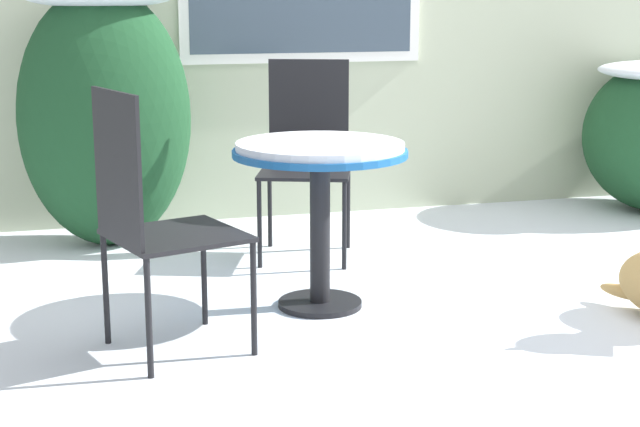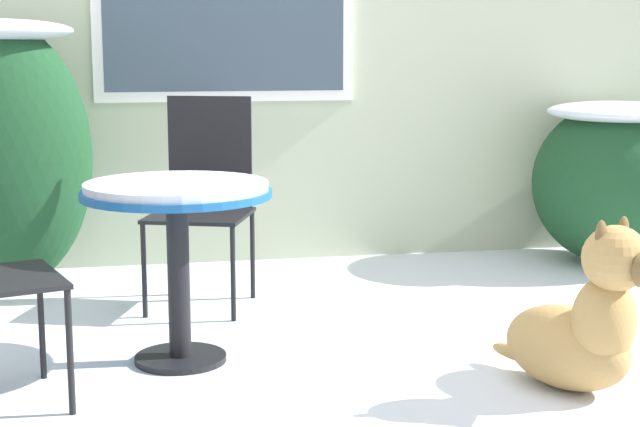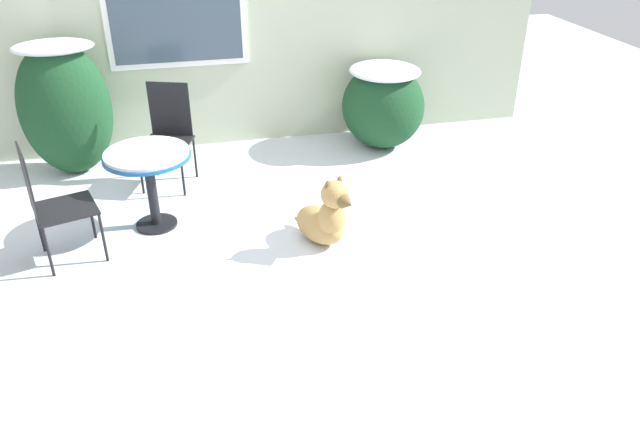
% 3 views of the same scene
% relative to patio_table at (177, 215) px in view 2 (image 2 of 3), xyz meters
% --- Properties ---
extents(ground_plane, '(16.00, 16.00, 0.00)m').
position_rel_patio_table_xyz_m(ground_plane, '(0.64, -0.32, -0.61)').
color(ground_plane, silver).
extents(house_wall, '(8.00, 0.10, 2.88)m').
position_rel_patio_table_xyz_m(house_wall, '(0.63, 1.88, 0.85)').
color(house_wall, '#B2BC9E').
rests_on(house_wall, ground_plane).
extents(shrub_left, '(0.94, 0.67, 1.42)m').
position_rel_patio_table_xyz_m(shrub_left, '(-0.83, 1.40, 0.13)').
color(shrub_left, '#194223').
rests_on(shrub_left, ground_plane).
extents(shrub_middle, '(0.95, 1.01, 0.96)m').
position_rel_patio_table_xyz_m(shrub_middle, '(2.64, 1.35, -0.10)').
color(shrub_middle, '#194223').
rests_on(shrub_middle, ground_plane).
extents(patio_table, '(0.77, 0.77, 0.75)m').
position_rel_patio_table_xyz_m(patio_table, '(0.00, 0.00, 0.00)').
color(patio_table, black).
rests_on(patio_table, ground_plane).
extents(patio_chair_near_table, '(0.60, 0.60, 1.04)m').
position_rel_patio_table_xyz_m(patio_chair_near_table, '(0.18, 0.92, -0.06)').
color(patio_chair_near_table, black).
rests_on(patio_chair_near_table, ground_plane).
extents(dog, '(0.53, 0.74, 0.68)m').
position_rel_patio_table_xyz_m(dog, '(1.45, -0.66, -0.36)').
color(dog, tan).
rests_on(dog, ground_plane).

